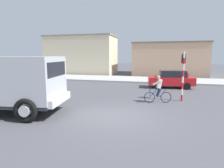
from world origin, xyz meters
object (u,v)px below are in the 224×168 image
at_px(truck_foreground, 9,81).
at_px(pedestrian_near_kerb, 186,79).
at_px(cyclist, 158,89).
at_px(car_red_near, 171,79).
at_px(traffic_light_pole, 183,69).

height_order(truck_foreground, pedestrian_near_kerb, truck_foreground).
bearing_deg(cyclist, car_red_near, 79.69).
xyz_separation_m(cyclist, traffic_light_pole, (1.50, 0.93, 1.20)).
relative_size(truck_foreground, car_red_near, 1.37).
relative_size(cyclist, pedestrian_near_kerb, 1.06).
distance_m(traffic_light_pole, car_red_near, 5.16).
bearing_deg(pedestrian_near_kerb, cyclist, -112.26).
height_order(traffic_light_pole, pedestrian_near_kerb, traffic_light_pole).
relative_size(truck_foreground, traffic_light_pole, 1.78).
distance_m(truck_foreground, cyclist, 8.43).
bearing_deg(pedestrian_near_kerb, car_red_near, 169.36).
bearing_deg(cyclist, traffic_light_pole, 31.72).
distance_m(cyclist, pedestrian_near_kerb, 6.14).
height_order(truck_foreground, cyclist, truck_foreground).
bearing_deg(truck_foreground, cyclist, 29.06).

